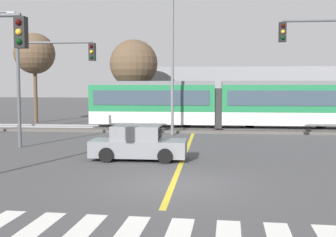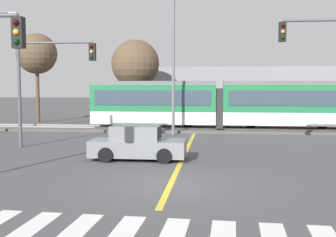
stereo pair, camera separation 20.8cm
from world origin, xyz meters
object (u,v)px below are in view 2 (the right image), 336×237
light_rail_tram (219,103)px  bare_tree_west (135,64)px  street_lamp_centre (176,51)px  bare_tree_far_west (37,54)px  traffic_light_mid_left (45,72)px  sedan_crossing (138,144)px

light_rail_tram → bare_tree_west: 8.58m
light_rail_tram → street_lamp_centre: 5.37m
street_lamp_centre → bare_tree_far_west: street_lamp_centre is taller
street_lamp_centre → traffic_light_mid_left: bearing=-133.5°
bare_tree_far_west → traffic_light_mid_left: bearing=-64.9°
sedan_crossing → traffic_light_mid_left: bearing=151.6°
light_rail_tram → sedan_crossing: light_rail_tram is taller
sedan_crossing → bare_tree_west: (-3.26, 16.39, 4.38)m
traffic_light_mid_left → street_lamp_centre: bearing=46.5°
light_rail_tram → bare_tree_far_west: bare_tree_far_west is taller
bare_tree_far_west → bare_tree_west: 9.20m
bare_tree_west → sedan_crossing: bearing=-78.7°
sedan_crossing → bare_tree_west: 17.28m
sedan_crossing → bare_tree_west: size_ratio=0.59×
traffic_light_mid_left → bare_tree_far_west: bearing=115.1°
light_rail_tram → sedan_crossing: size_ratio=4.40×
light_rail_tram → traffic_light_mid_left: (-9.14, -9.39, 1.94)m
bare_tree_west → street_lamp_centre: bearing=-59.7°
sedan_crossing → bare_tree_west: bearing=101.3°
traffic_light_mid_left → bare_tree_west: size_ratio=0.86×
street_lamp_centre → light_rail_tram: bearing=44.2°
traffic_light_mid_left → bare_tree_west: bearing=80.7°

